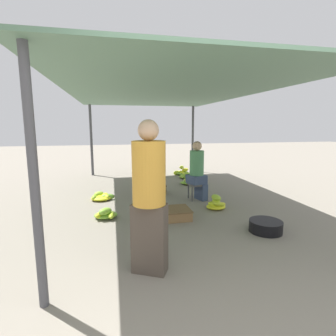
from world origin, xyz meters
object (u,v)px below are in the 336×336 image
Objects in this scene: vendor_foreground at (149,196)px; crate_mid at (156,189)px; stool at (196,186)px; basin_black at (266,226)px; banana_pile_left_1 at (102,197)px; banana_pile_right_2 at (181,172)px; banana_pile_right_3 at (187,176)px; banana_pile_left_0 at (106,214)px; banana_pile_right_1 at (217,204)px; crate_near at (176,213)px; banana_pile_right_0 at (189,180)px; vendor_seated at (197,170)px.

vendor_foreground is 3.88× the size of crate_mid.
stool is 0.73× the size of basin_black.
banana_pile_right_2 reaches higher than banana_pile_left_1.
vendor_foreground is 5.21m from banana_pile_right_3.
vendor_foreground is at bearing -74.25° from banana_pile_left_0.
banana_pile_right_2 reaches higher than basin_black.
banana_pile_right_1 is 0.94m from crate_near.
vendor_foreground is 3.37× the size of basin_black.
banana_pile_left_0 is 0.69× the size of banana_pile_right_2.
banana_pile_right_1 is at bearing -26.73° from banana_pile_left_1.
crate_near is (1.29, -1.42, 0.02)m from banana_pile_left_1.
banana_pile_right_0 is at bearing 45.88° from banana_pile_left_0.
vendor_seated is 3.13× the size of banana_pile_left_0.
banana_pile_right_3 is 3.47m from crate_near.
stool is 0.73× the size of crate_near.
banana_pile_left_0 is 3.09m from banana_pile_right_0.
crate_near is at bearing -47.89° from banana_pile_left_1.
banana_pile_right_0 is 2.14m from banana_pile_right_1.
stool reaches higher than crate_mid.
banana_pile_right_1 is 3.58m from banana_pile_right_2.
basin_black is at bearing -75.98° from stool.
banana_pile_right_3 is at bearing -88.81° from banana_pile_right_2.
banana_pile_left_0 is at bearing 155.10° from basin_black.
stool is at bearing -101.26° from banana_pile_right_3.
vendor_seated is at bearing -18.33° from stool.
banana_pile_right_2 is at bearing 90.52° from basin_black.
basin_black and crate_near have the same top height.
basin_black reaches higher than banana_pile_right_3.
banana_pile_right_0 reaches higher than banana_pile_left_0.
banana_pile_right_1 is 1.68m from crate_mid.
vendor_foreground is at bearing -100.68° from crate_mid.
vendor_seated reaches higher than banana_pile_left_0.
crate_mid is at bearing 123.82° from banana_pile_right_1.
stool is at bearing -41.90° from crate_mid.
vendor_seated is at bearing -10.84° from banana_pile_left_1.
banana_pile_right_1 is at bearing 104.23° from basin_black.
banana_pile_right_1 reaches higher than crate_near.
vendor_seated reaches higher than crate_mid.
vendor_seated is 2.57× the size of crate_near.
banana_pile_right_2 is at bearing 71.62° from vendor_foreground.
crate_mid is (-0.78, 0.69, -0.53)m from vendor_seated.
stool is 0.84× the size of crate_mid.
banana_pile_right_1 is at bearing 50.47° from vendor_foreground.
banana_pile_left_0 is 1.18m from banana_pile_left_1.
banana_pile_left_1 is at bearing 132.11° from crate_near.
banana_pile_left_0 is at bearing -157.14° from stool.
banana_pile_right_1 is (-0.30, 1.18, 0.02)m from basin_black.
banana_pile_left_1 is (-2.01, 0.39, -0.58)m from vendor_seated.
banana_pile_right_3 is (2.33, 3.02, -0.01)m from banana_pile_left_0.
stool reaches higher than banana_pile_right_2.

